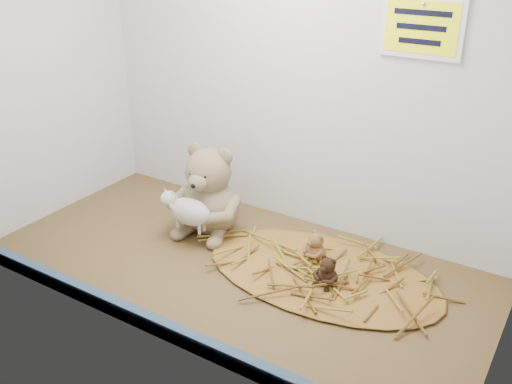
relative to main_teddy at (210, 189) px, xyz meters
The scene contains 8 objects.
alcove_shell 36.46cm from the main_teddy, 10.59° to the right, with size 120.40×60.20×90.40cm.
front_rail 44.76cm from the main_teddy, 69.15° to the right, with size 119.28×2.20×3.60cm, color #344B64.
straw_bed 37.02cm from the main_teddy, ahead, with size 58.88×34.19×1.14cm, color brown.
main_teddy is the anchor object (origin of this frame).
toy_lamb 9.17cm from the main_teddy, 90.00° to the right, with size 15.13×9.24×9.78cm, color #BCB8A8, non-canonical shape.
mini_teddy_tan 32.27cm from the main_teddy, ahead, with size 6.06×6.40×7.52cm, color #9A6232, non-canonical shape.
mini_teddy_brown 39.95cm from the main_teddy, 11.89° to the right, with size 5.80×6.13×7.20cm, color black, non-canonical shape.
wall_sign 64.92cm from the main_teddy, 21.04° to the left, with size 16.00×1.20×11.00cm, color #FDFF0D.
Camera 1 is at (66.83, -96.46, 75.04)cm, focal length 40.00 mm.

